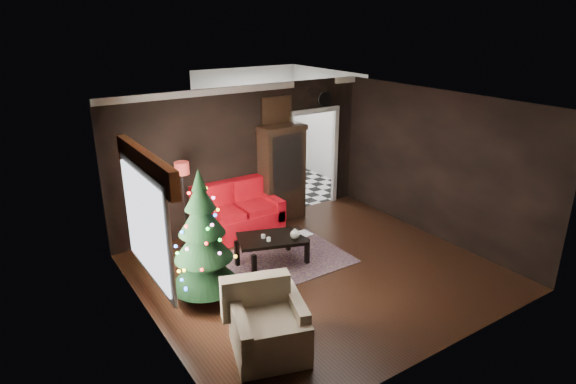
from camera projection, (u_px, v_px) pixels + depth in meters
floor at (317, 272)px, 8.07m from camera, size 5.50×5.50×0.00m
ceiling at (321, 105)px, 7.10m from camera, size 5.50×5.50×0.00m
wall_back at (244, 157)px, 9.55m from camera, size 5.50×0.00×5.50m
wall_front at (448, 256)px, 5.63m from camera, size 5.50×0.00×5.50m
wall_left at (148, 235)px, 6.17m from camera, size 0.00×5.50×5.50m
wall_right at (437, 165)px, 9.01m from camera, size 0.00×5.50×5.50m
doorway at (313, 161)px, 10.55m from camera, size 1.10×0.10×2.10m
left_window at (145, 225)px, 6.33m from camera, size 0.05×1.60×1.40m
valance at (145, 164)px, 6.09m from camera, size 0.12×2.10×0.35m
kitchen_floor at (277, 187)px, 12.08m from camera, size 3.00×3.00×0.00m
kitchen_window at (247, 110)px, 12.63m from camera, size 0.70×0.06×0.70m
rug at (283, 260)px, 8.44m from camera, size 2.25×1.64×0.01m
loveseat at (238, 210)px, 9.30m from camera, size 1.70×0.90×1.00m
curio_cabinet at (282, 175)px, 9.91m from camera, size 0.90×0.45×1.90m
floor_lamp at (185, 206)px, 8.62m from camera, size 0.32×0.32×1.64m
christmas_tree at (203, 238)px, 6.89m from camera, size 1.30×1.30×1.95m
armchair at (269, 322)px, 5.98m from camera, size 1.18×1.18×0.96m
coffee_table at (272, 251)px, 8.21m from camera, size 1.30×1.02×0.51m
teapot at (295, 234)px, 8.03m from camera, size 0.19×0.19×0.17m
cup_a at (269, 239)px, 7.97m from camera, size 0.09×0.09×0.06m
cup_b at (263, 236)px, 8.08m from camera, size 0.09×0.09×0.06m
book at (301, 229)px, 8.15m from camera, size 0.18×0.04×0.24m
wall_clock at (325, 99)px, 10.18m from camera, size 0.32×0.32×0.06m
painting at (277, 111)px, 9.61m from camera, size 0.62×0.05×0.52m
kitchen_counter at (253, 158)px, 12.87m from camera, size 1.80×0.60×0.90m
kitchen_table at (273, 178)px, 11.56m from camera, size 0.70×0.70×0.75m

